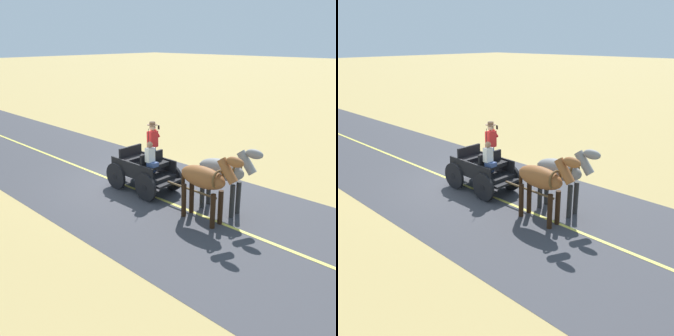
# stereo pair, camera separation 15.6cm
# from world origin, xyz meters

# --- Properties ---
(ground_plane) EXTENTS (200.00, 200.00, 0.00)m
(ground_plane) POSITION_xyz_m (0.00, 0.00, 0.00)
(ground_plane) COLOR tan
(road_surface) EXTENTS (6.76, 160.00, 0.01)m
(road_surface) POSITION_xyz_m (0.00, 0.00, 0.00)
(road_surface) COLOR #38383D
(road_surface) RESTS_ON ground
(road_centre_stripe) EXTENTS (0.12, 160.00, 0.00)m
(road_centre_stripe) POSITION_xyz_m (0.00, 0.00, 0.01)
(road_centre_stripe) COLOR #DBCC4C
(road_centre_stripe) RESTS_ON road_surface
(horse_drawn_carriage) EXTENTS (1.42, 4.50, 2.50)m
(horse_drawn_carriage) POSITION_xyz_m (-0.23, 0.74, 0.82)
(horse_drawn_carriage) COLOR black
(horse_drawn_carriage) RESTS_ON ground
(horse_near_side) EXTENTS (0.65, 2.13, 2.21)m
(horse_near_side) POSITION_xyz_m (-0.70, 3.77, 1.32)
(horse_near_side) COLOR gray
(horse_near_side) RESTS_ON ground
(horse_off_side) EXTENTS (0.57, 2.13, 2.21)m
(horse_off_side) POSITION_xyz_m (0.22, 3.77, 1.32)
(horse_off_side) COLOR brown
(horse_off_side) RESTS_ON ground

